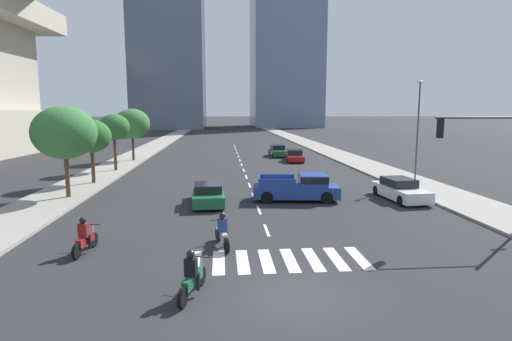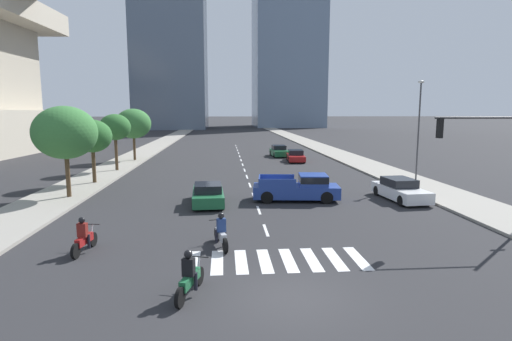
# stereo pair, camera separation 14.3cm
# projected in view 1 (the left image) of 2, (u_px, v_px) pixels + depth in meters

# --- Properties ---
(ground_plane) EXTENTS (800.00, 800.00, 0.00)m
(ground_plane) POSITION_uv_depth(u_px,v_px,m) (292.00, 297.00, 12.49)
(ground_plane) COLOR #28282B
(sidewalk_east) EXTENTS (4.00, 260.00, 0.15)m
(sidewalk_east) POSITION_uv_depth(u_px,v_px,m) (363.00, 164.00, 43.12)
(sidewalk_east) COLOR gray
(sidewalk_east) RESTS_ON ground
(sidewalk_west) EXTENTS (4.00, 260.00, 0.15)m
(sidewalk_west) POSITION_uv_depth(u_px,v_px,m) (115.00, 167.00, 41.00)
(sidewalk_west) COLOR gray
(sidewalk_west) RESTS_ON ground
(crosswalk_near) EXTENTS (6.75, 2.53, 0.01)m
(crosswalk_near) POSITION_uv_depth(u_px,v_px,m) (278.00, 260.00, 15.58)
(crosswalk_near) COLOR silver
(crosswalk_near) RESTS_ON ground
(lane_divider_center) EXTENTS (0.14, 50.00, 0.01)m
(lane_divider_center) POSITION_uv_depth(u_px,v_px,m) (242.00, 165.00, 43.19)
(lane_divider_center) COLOR silver
(lane_divider_center) RESTS_ON ground
(motorcycle_lead) EXTENTS (0.81, 2.15, 1.49)m
(motorcycle_lead) POSITION_uv_depth(u_px,v_px,m) (222.00, 233.00, 17.06)
(motorcycle_lead) COLOR black
(motorcycle_lead) RESTS_ON ground
(motorcycle_trailing) EXTENTS (0.70, 2.06, 1.49)m
(motorcycle_trailing) POSITION_uv_depth(u_px,v_px,m) (85.00, 239.00, 16.34)
(motorcycle_trailing) COLOR black
(motorcycle_trailing) RESTS_ON ground
(motorcycle_third) EXTENTS (0.93, 2.15, 1.49)m
(motorcycle_third) POSITION_uv_depth(u_px,v_px,m) (192.00, 278.00, 12.52)
(motorcycle_third) COLOR black
(motorcycle_third) RESTS_ON ground
(pickup_truck) EXTENTS (5.55, 2.59, 1.67)m
(pickup_truck) POSITION_uv_depth(u_px,v_px,m) (300.00, 188.00, 25.91)
(pickup_truck) COLOR navy
(pickup_truck) RESTS_ON ground
(sedan_white_0) EXTENTS (2.22, 4.85, 1.37)m
(sedan_white_0) POSITION_uv_depth(u_px,v_px,m) (400.00, 190.00, 26.17)
(sedan_white_0) COLOR silver
(sedan_white_0) RESTS_ON ground
(sedan_green_1) EXTENTS (1.96, 4.46, 1.37)m
(sedan_green_1) POSITION_uv_depth(u_px,v_px,m) (278.00, 151.00, 51.02)
(sedan_green_1) COLOR #1E6038
(sedan_green_1) RESTS_ON ground
(sedan_green_2) EXTENTS (2.03, 4.50, 1.28)m
(sedan_green_2) POSITION_uv_depth(u_px,v_px,m) (208.00, 194.00, 24.90)
(sedan_green_2) COLOR #1E6038
(sedan_green_2) RESTS_ON ground
(sedan_red_3) EXTENTS (2.19, 4.70, 1.27)m
(sedan_red_3) POSITION_uv_depth(u_px,v_px,m) (295.00, 156.00, 46.06)
(sedan_red_3) COLOR maroon
(sedan_red_3) RESTS_ON ground
(traffic_signal_near) EXTENTS (4.73, 0.28, 5.57)m
(traffic_signal_near) POSITION_uv_depth(u_px,v_px,m) (491.00, 147.00, 18.65)
(traffic_signal_near) COLOR #333335
(traffic_signal_near) RESTS_ON sidewalk_east
(street_lamp_east) EXTENTS (0.50, 0.24, 7.75)m
(street_lamp_east) POSITION_uv_depth(u_px,v_px,m) (418.00, 124.00, 31.61)
(street_lamp_east) COLOR #3F3F42
(street_lamp_east) RESTS_ON sidewalk_east
(street_tree_nearest) EXTENTS (3.94, 3.94, 5.79)m
(street_tree_nearest) POSITION_uv_depth(u_px,v_px,m) (64.00, 133.00, 25.79)
(street_tree_nearest) COLOR #4C3823
(street_tree_nearest) RESTS_ON sidewalk_west
(street_tree_second) EXTENTS (2.93, 2.93, 4.82)m
(street_tree_second) POSITION_uv_depth(u_px,v_px,m) (91.00, 136.00, 31.10)
(street_tree_second) COLOR #4C3823
(street_tree_second) RESTS_ON sidewalk_west
(street_tree_third) EXTENTS (2.83, 2.83, 5.19)m
(street_tree_third) POSITION_uv_depth(u_px,v_px,m) (114.00, 127.00, 37.69)
(street_tree_third) COLOR #4C3823
(street_tree_third) RESTS_ON sidewalk_west
(street_tree_fourth) EXTENTS (3.87, 3.87, 5.71)m
(street_tree_fourth) POSITION_uv_depth(u_px,v_px,m) (132.00, 124.00, 45.39)
(street_tree_fourth) COLOR #4C3823
(street_tree_fourth) RESTS_ON sidewalk_west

